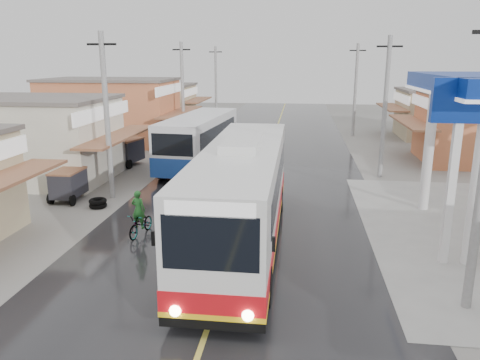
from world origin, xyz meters
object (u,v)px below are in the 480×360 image
Objects in this scene: second_bus at (199,140)px; coach_bus at (243,194)px; tricycle_far at (127,150)px; tyre_stack at (98,203)px; cyclist at (140,220)px; tricycle_near at (68,183)px.

coach_bus is at bearing -65.94° from second_bus.
tricycle_far is 8.92m from tyre_stack.
coach_bus is 8.22m from tyre_stack.
cyclist reaches higher than tyre_stack.
coach_bus reaches higher than tyre_stack.
coach_bus is 13.06m from second_bus.
tyre_stack is at bearing -67.61° from tricycle_far.
tricycle_far is at bearing 126.26° from coach_bus.
tricycle_near is at bearing 154.22° from coach_bus.
coach_bus is 6.36× the size of tricycle_near.
tricycle_near is at bearing 151.16° from cyclist.
tricycle_near is at bearing -79.72° from tricycle_far.
tricycle_far is (0.10, 7.84, 0.12)m from tricycle_near.
cyclist is 12.86m from tricycle_far.
coach_bus is at bearing -26.22° from tricycle_near.
tricycle_far is (-8.99, 12.21, -0.93)m from coach_bus.
tricycle_near is 7.84m from tricycle_far.
tricycle_near is at bearing 154.67° from tyre_stack.
second_bus is at bearing 71.38° from tyre_stack.
tricycle_far reaches higher than tricycle_near.
tyre_stack is (-2.98, -8.85, -1.55)m from second_bus.
second_bus reaches higher than tricycle_near.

